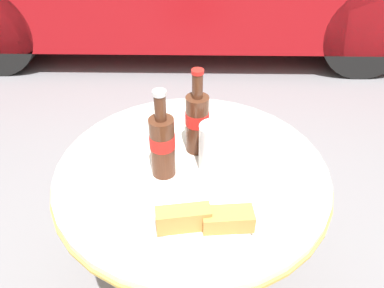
{
  "coord_description": "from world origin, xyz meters",
  "views": [
    {
      "loc": [
        0.01,
        -0.76,
        1.34
      ],
      "look_at": [
        0.0,
        0.04,
        0.73
      ],
      "focal_mm": 35.0,
      "sensor_mm": 36.0,
      "label": 1
    }
  ],
  "objects": [
    {
      "name": "bistro_table",
      "position": [
        0.0,
        0.0,
        0.54
      ],
      "size": [
        0.74,
        0.74,
        0.68
      ],
      "color": "gold",
      "rests_on": "ground_plane"
    },
    {
      "name": "cola_bottle_left",
      "position": [
        0.01,
        0.08,
        0.78
      ],
      "size": [
        0.06,
        0.06,
        0.25
      ],
      "color": "#4C2819",
      "rests_on": "bistro_table"
    },
    {
      "name": "cola_bottle_right",
      "position": [
        -0.07,
        -0.02,
        0.78
      ],
      "size": [
        0.06,
        0.06,
        0.24
      ],
      "color": "#4C2819",
      "rests_on": "bistro_table"
    },
    {
      "name": "drinking_glass",
      "position": [
        0.06,
        -0.0,
        0.74
      ],
      "size": [
        0.08,
        0.08,
        0.13
      ],
      "color": "black",
      "rests_on": "bistro_table"
    },
    {
      "name": "lunch_plate_near",
      "position": [
        0.03,
        -0.21,
        0.7
      ],
      "size": [
        0.22,
        0.21,
        0.07
      ],
      "color": "white",
      "rests_on": "bistro_table"
    }
  ]
}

